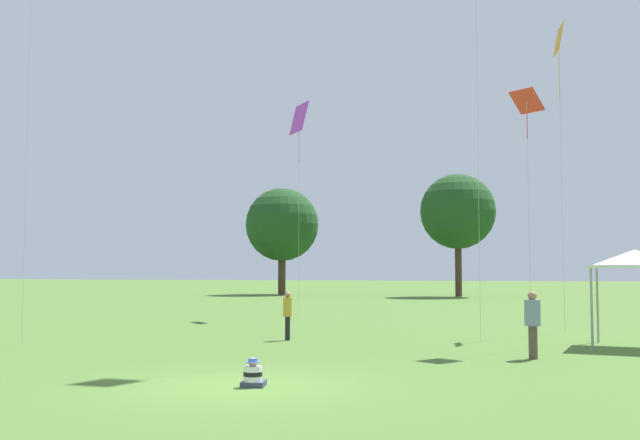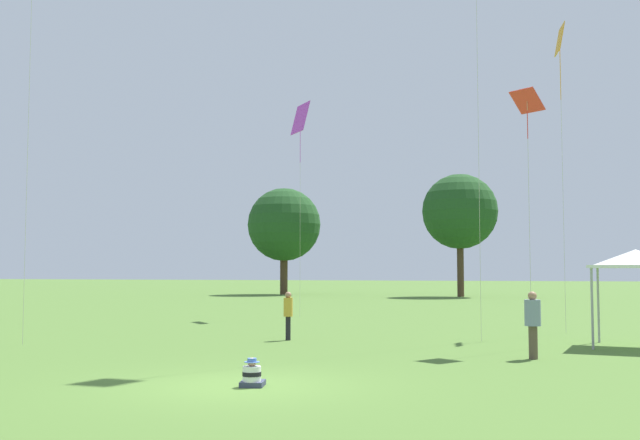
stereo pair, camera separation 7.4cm
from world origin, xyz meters
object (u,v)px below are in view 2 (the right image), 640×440
at_px(kite_1, 527,108).
at_px(person_standing_2, 288,311).
at_px(person_standing_0, 533,319).
at_px(distant_tree_1, 460,212).
at_px(distant_tree_0, 284,225).
at_px(kite_4, 300,121).
at_px(kite_0, 560,48).
at_px(seated_toddler, 252,375).
at_px(canopy_tent, 636,259).

bearing_deg(kite_1, person_standing_2, 76.11).
xyz_separation_m(person_standing_0, person_standing_2, (-7.45, 3.12, -0.07)).
height_order(person_standing_2, distant_tree_1, distant_tree_1).
bearing_deg(distant_tree_0, distant_tree_1, -5.28).
xyz_separation_m(kite_1, kite_4, (-10.55, 11.90, 2.53)).
distance_m(kite_0, kite_4, 13.12).
xyz_separation_m(person_standing_2, distant_tree_0, (-14.58, 42.92, 5.51)).
relative_size(person_standing_0, kite_0, 0.15).
bearing_deg(person_standing_2, seated_toddler, -178.59).
bearing_deg(distant_tree_1, person_standing_2, -92.27).
xyz_separation_m(kite_1, distant_tree_0, (-21.99, 43.54, -0.42)).
height_order(person_standing_2, distant_tree_0, distant_tree_0).
height_order(canopy_tent, kite_4, kite_4).
bearing_deg(canopy_tent, person_standing_0, -127.77).
xyz_separation_m(person_standing_0, canopy_tent, (2.89, 3.73, 1.53)).
height_order(kite_0, kite_4, kite_0).
relative_size(seated_toddler, kite_1, 0.08).
bearing_deg(seated_toddler, person_standing_2, 93.08).
relative_size(seated_toddler, distant_tree_0, 0.06).
relative_size(kite_0, kite_1, 1.51).
bearing_deg(kite_0, distant_tree_0, -111.78).
bearing_deg(seated_toddler, distant_tree_0, 96.92).
relative_size(kite_0, distant_tree_1, 1.07).
bearing_deg(distant_tree_1, kite_4, -99.00).
bearing_deg(kite_0, kite_4, -80.03).
distance_m(seated_toddler, kite_1, 11.96).
bearing_deg(person_standing_0, kite_0, 93.99).
relative_size(kite_0, kite_4, 1.08).
height_order(seated_toddler, person_standing_0, person_standing_0).
bearing_deg(kite_4, person_standing_2, 19.69).
relative_size(seated_toddler, person_standing_0, 0.36).
distance_m(kite_0, distant_tree_1, 36.78).
bearing_deg(kite_0, canopy_tent, 56.62).
bearing_deg(person_standing_0, kite_1, 102.44).
height_order(person_standing_2, kite_1, kite_1).
bearing_deg(canopy_tent, distant_tree_1, 102.04).
distance_m(seated_toddler, distant_tree_1, 51.06).
distance_m(seated_toddler, distant_tree_0, 55.10).
bearing_deg(person_standing_0, distant_tree_1, 108.93).
relative_size(person_standing_0, person_standing_2, 1.10).
height_order(distant_tree_0, distant_tree_1, distant_tree_1).
xyz_separation_m(seated_toddler, kite_4, (-5.44, 20.44, 9.16)).
height_order(person_standing_0, distant_tree_0, distant_tree_0).
xyz_separation_m(seated_toddler, canopy_tent, (8.04, 9.77, 2.31)).
distance_m(kite_1, distant_tree_1, 42.44).
distance_m(person_standing_2, kite_1, 9.51).
distance_m(person_standing_0, distant_tree_0, 51.33).
bearing_deg(distant_tree_0, canopy_tent, -59.50).
bearing_deg(seated_toddler, kite_1, 48.07).
bearing_deg(kite_1, kite_4, 32.44).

